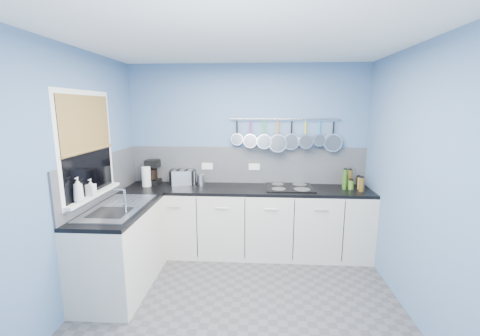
# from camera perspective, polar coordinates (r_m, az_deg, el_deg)

# --- Properties ---
(floor) EXTENTS (3.20, 3.00, 0.02)m
(floor) POSITION_cam_1_polar(r_m,az_deg,el_deg) (3.37, 0.05, -24.19)
(floor) COLOR #47474C
(floor) RESTS_ON ground
(ceiling) EXTENTS (3.20, 3.00, 0.02)m
(ceiling) POSITION_cam_1_polar(r_m,az_deg,el_deg) (2.81, 0.06, 22.88)
(ceiling) COLOR white
(ceiling) RESTS_ON ground
(wall_back) EXTENTS (3.20, 0.02, 2.50)m
(wall_back) POSITION_cam_1_polar(r_m,az_deg,el_deg) (4.31, 1.30, 1.91)
(wall_back) COLOR #4F709B
(wall_back) RESTS_ON ground
(wall_front) EXTENTS (3.20, 0.02, 2.50)m
(wall_front) POSITION_cam_1_polar(r_m,az_deg,el_deg) (1.42, -3.92, -17.59)
(wall_front) COLOR #4F709B
(wall_front) RESTS_ON ground
(wall_left) EXTENTS (0.02, 3.00, 2.50)m
(wall_left) POSITION_cam_1_polar(r_m,az_deg,el_deg) (3.34, -28.69, -2.12)
(wall_left) COLOR #4F709B
(wall_left) RESTS_ON ground
(wall_right) EXTENTS (0.02, 3.00, 2.50)m
(wall_right) POSITION_cam_1_polar(r_m,az_deg,el_deg) (3.18, 30.50, -2.93)
(wall_right) COLOR #4F709B
(wall_right) RESTS_ON ground
(backsplash_back) EXTENTS (3.20, 0.02, 0.50)m
(backsplash_back) POSITION_cam_1_polar(r_m,az_deg,el_deg) (4.31, 1.28, 0.55)
(backsplash_back) COLOR gray
(backsplash_back) RESTS_ON wall_back
(backsplash_left) EXTENTS (0.02, 1.80, 0.50)m
(backsplash_left) POSITION_cam_1_polar(r_m,az_deg,el_deg) (3.86, -23.59, -1.61)
(backsplash_left) COLOR gray
(backsplash_left) RESTS_ON wall_left
(cabinet_run_back) EXTENTS (3.20, 0.60, 0.86)m
(cabinet_run_back) POSITION_cam_1_polar(r_m,az_deg,el_deg) (4.23, 1.08, -9.81)
(cabinet_run_back) COLOR beige
(cabinet_run_back) RESTS_ON ground
(worktop_back) EXTENTS (3.20, 0.60, 0.04)m
(worktop_back) POSITION_cam_1_polar(r_m,az_deg,el_deg) (4.09, 1.10, -3.90)
(worktop_back) COLOR black
(worktop_back) RESTS_ON cabinet_run_back
(cabinet_run_left) EXTENTS (0.60, 1.20, 0.86)m
(cabinet_run_left) POSITION_cam_1_polar(r_m,az_deg,el_deg) (3.70, -20.78, -13.68)
(cabinet_run_left) COLOR beige
(cabinet_run_left) RESTS_ON ground
(worktop_left) EXTENTS (0.60, 1.20, 0.04)m
(worktop_left) POSITION_cam_1_polar(r_m,az_deg,el_deg) (3.54, -21.27, -7.03)
(worktop_left) COLOR black
(worktop_left) RESTS_ON cabinet_run_left
(window_frame) EXTENTS (0.01, 1.00, 1.10)m
(window_frame) POSITION_cam_1_polar(r_m,az_deg,el_deg) (3.53, -26.09, 3.69)
(window_frame) COLOR white
(window_frame) RESTS_ON wall_left
(window_glass) EXTENTS (0.01, 0.90, 1.00)m
(window_glass) POSITION_cam_1_polar(r_m,az_deg,el_deg) (3.53, -26.02, 3.69)
(window_glass) COLOR black
(window_glass) RESTS_ON wall_left
(bamboo_blind) EXTENTS (0.01, 0.90, 0.55)m
(bamboo_blind) POSITION_cam_1_polar(r_m,az_deg,el_deg) (3.51, -26.21, 7.34)
(bamboo_blind) COLOR olive
(bamboo_blind) RESTS_ON wall_left
(window_sill) EXTENTS (0.10, 0.98, 0.03)m
(window_sill) POSITION_cam_1_polar(r_m,az_deg,el_deg) (3.61, -25.06, -4.42)
(window_sill) COLOR white
(window_sill) RESTS_ON wall_left
(sink_unit) EXTENTS (0.50, 0.95, 0.01)m
(sink_unit) POSITION_cam_1_polar(r_m,az_deg,el_deg) (3.54, -21.30, -6.66)
(sink_unit) COLOR silver
(sink_unit) RESTS_ON worktop_left
(mixer_tap) EXTENTS (0.12, 0.08, 0.26)m
(mixer_tap) POSITION_cam_1_polar(r_m,az_deg,el_deg) (3.28, -20.22, -5.65)
(mixer_tap) COLOR silver
(mixer_tap) RESTS_ON worktop_left
(socket_left) EXTENTS (0.15, 0.01, 0.09)m
(socket_left) POSITION_cam_1_polar(r_m,az_deg,el_deg) (4.36, -5.97, 0.34)
(socket_left) COLOR white
(socket_left) RESTS_ON backsplash_back
(socket_right) EXTENTS (0.15, 0.01, 0.09)m
(socket_right) POSITION_cam_1_polar(r_m,az_deg,el_deg) (4.30, 2.61, 0.24)
(socket_right) COLOR white
(socket_right) RESTS_ON backsplash_back
(pot_rail) EXTENTS (1.45, 0.02, 0.02)m
(pot_rail) POSITION_cam_1_polar(r_m,az_deg,el_deg) (4.21, 8.19, 8.83)
(pot_rail) COLOR silver
(pot_rail) RESTS_ON wall_back
(soap_bottle_a) EXTENTS (0.10, 0.11, 0.24)m
(soap_bottle_a) POSITION_cam_1_polar(r_m,az_deg,el_deg) (3.32, -27.41, -3.53)
(soap_bottle_a) COLOR white
(soap_bottle_a) RESTS_ON window_sill
(soap_bottle_b) EXTENTS (0.08, 0.08, 0.17)m
(soap_bottle_b) POSITION_cam_1_polar(r_m,az_deg,el_deg) (3.51, -25.54, -3.19)
(soap_bottle_b) COLOR white
(soap_bottle_b) RESTS_ON window_sill
(paper_towel) EXTENTS (0.14, 0.14, 0.26)m
(paper_towel) POSITION_cam_1_polar(r_m,az_deg,el_deg) (4.31, -16.72, -1.53)
(paper_towel) COLOR white
(paper_towel) RESTS_ON worktop_back
(coffee_maker) EXTENTS (0.19, 0.21, 0.33)m
(coffee_maker) POSITION_cam_1_polar(r_m,az_deg,el_deg) (4.42, -15.67, -0.72)
(coffee_maker) COLOR black
(coffee_maker) RESTS_ON worktop_back
(toaster) EXTENTS (0.34, 0.26, 0.19)m
(toaster) POSITION_cam_1_polar(r_m,az_deg,el_deg) (4.32, -10.40, -1.68)
(toaster) COLOR silver
(toaster) RESTS_ON worktop_back
(canister) EXTENTS (0.11, 0.11, 0.14)m
(canister) POSITION_cam_1_polar(r_m,az_deg,el_deg) (4.25, -7.16, -2.14)
(canister) COLOR silver
(canister) RESTS_ON worktop_back
(hob) EXTENTS (0.61, 0.54, 0.01)m
(hob) POSITION_cam_1_polar(r_m,az_deg,el_deg) (4.15, 8.99, -3.44)
(hob) COLOR black
(hob) RESTS_ON worktop_back
(pan_0) EXTENTS (0.16, 0.05, 0.35)m
(pan_0) POSITION_cam_1_polar(r_m,az_deg,el_deg) (4.21, -0.57, 6.55)
(pan_0) COLOR silver
(pan_0) RESTS_ON pot_rail
(pan_1) EXTENTS (0.19, 0.11, 0.38)m
(pan_1) POSITION_cam_1_polar(r_m,az_deg,el_deg) (4.20, 1.92, 6.36)
(pan_1) COLOR silver
(pan_1) RESTS_ON pot_rail
(pan_2) EXTENTS (0.20, 0.13, 0.39)m
(pan_2) POSITION_cam_1_polar(r_m,az_deg,el_deg) (4.20, 4.41, 6.26)
(pan_2) COLOR silver
(pan_2) RESTS_ON pot_rail
(pan_3) EXTENTS (0.24, 0.12, 0.43)m
(pan_3) POSITION_cam_1_polar(r_m,az_deg,el_deg) (4.21, 6.88, 5.91)
(pan_3) COLOR silver
(pan_3) RESTS_ON pot_rail
(pan_4) EXTENTS (0.21, 0.06, 0.40)m
(pan_4) POSITION_cam_1_polar(r_m,az_deg,el_deg) (4.22, 9.36, 6.05)
(pan_4) COLOR silver
(pan_4) RESTS_ON pot_rail
(pan_5) EXTENTS (0.19, 0.12, 0.38)m
(pan_5) POSITION_cam_1_polar(r_m,az_deg,el_deg) (4.24, 11.81, 6.15)
(pan_5) COLOR silver
(pan_5) RESTS_ON pot_rail
(pan_6) EXTENTS (0.16, 0.09, 0.35)m
(pan_6) POSITION_cam_1_polar(r_m,az_deg,el_deg) (4.27, 14.25, 6.27)
(pan_6) COLOR silver
(pan_6) RESTS_ON pot_rail
(pan_7) EXTENTS (0.24, 0.06, 0.43)m
(pan_7) POSITION_cam_1_polar(r_m,az_deg,el_deg) (4.31, 16.60, 5.70)
(pan_7) COLOR silver
(pan_7) RESTS_ON pot_rail
(condiment_0) EXTENTS (0.06, 0.06, 0.14)m
(condiment_0) POSITION_cam_1_polar(r_m,az_deg,el_deg) (4.38, 20.78, -2.39)
(condiment_0) COLOR black
(condiment_0) RESTS_ON worktop_back
(condiment_1) EXTENTS (0.07, 0.07, 0.23)m
(condiment_1) POSITION_cam_1_polar(r_m,az_deg,el_deg) (4.33, 19.30, -1.85)
(condiment_1) COLOR brown
(condiment_1) RESTS_ON worktop_back
(condiment_2) EXTENTS (0.06, 0.06, 0.16)m
(condiment_2) POSITION_cam_1_polar(r_m,az_deg,el_deg) (4.31, 18.52, -2.30)
(condiment_2) COLOR #8C5914
(condiment_2) RESTS_ON worktop_back
(condiment_3) EXTENTS (0.05, 0.05, 0.15)m
(condiment_3) POSITION_cam_1_polar(r_m,az_deg,el_deg) (4.29, 20.95, -2.61)
(condiment_3) COLOR olive
(condiment_3) RESTS_ON worktop_back
(condiment_4) EXTENTS (0.07, 0.07, 0.11)m
(condiment_4) POSITION_cam_1_polar(r_m,az_deg,el_deg) (4.24, 19.56, -2.92)
(condiment_4) COLOR #3F721E
(condiment_4) RESTS_ON worktop_back
(condiment_5) EXTENTS (0.05, 0.05, 0.26)m
(condiment_5) POSITION_cam_1_polar(r_m,az_deg,el_deg) (4.20, 18.57, -2.00)
(condiment_5) COLOR #265919
(condiment_5) RESTS_ON worktop_back
(condiment_6) EXTENTS (0.07, 0.07, 0.17)m
(condiment_6) POSITION_cam_1_polar(r_m,az_deg,el_deg) (4.18, 21.30, -2.84)
(condiment_6) COLOR brown
(condiment_6) RESTS_ON worktop_back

